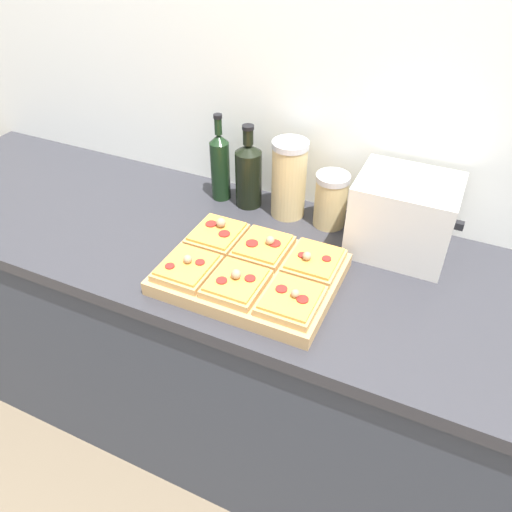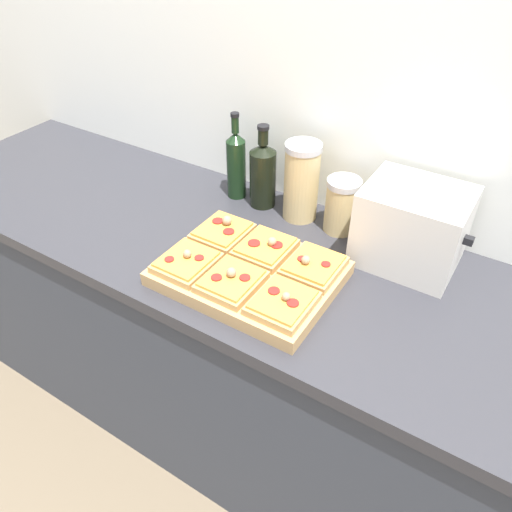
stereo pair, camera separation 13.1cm
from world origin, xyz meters
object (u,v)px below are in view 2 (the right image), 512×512
object	(u,v)px
olive_oil_bottle	(236,164)
grain_jar_short	(342,205)
grain_jar_tall	(301,182)
wine_bottle	(263,174)
cutting_board	(250,274)
toaster_oven	(412,227)

from	to	relation	value
olive_oil_bottle	grain_jar_short	world-z (taller)	olive_oil_bottle
grain_jar_tall	olive_oil_bottle	bearing A→B (deg)	-180.00
wine_bottle	grain_jar_short	size ratio (longest dim) A/B	1.60
grain_jar_tall	grain_jar_short	distance (m)	0.14
olive_oil_bottle	grain_jar_short	size ratio (longest dim) A/B	1.70
wine_bottle	grain_jar_tall	world-z (taller)	wine_bottle
cutting_board	grain_jar_tall	bearing A→B (deg)	95.79
grain_jar_short	toaster_oven	bearing A→B (deg)	-10.05
grain_jar_tall	toaster_oven	size ratio (longest dim) A/B	0.84
cutting_board	grain_jar_tall	size ratio (longest dim) A/B	1.84
grain_jar_tall	grain_jar_short	size ratio (longest dim) A/B	1.45
grain_jar_short	toaster_oven	size ratio (longest dim) A/B	0.58
cutting_board	grain_jar_short	xyz separation A→B (m)	(0.10, 0.34, 0.07)
wine_bottle	toaster_oven	xyz separation A→B (m)	(0.49, -0.04, 0.00)
toaster_oven	grain_jar_tall	bearing A→B (deg)	173.77
olive_oil_bottle	wine_bottle	xyz separation A→B (m)	(0.10, -0.00, -0.01)
wine_bottle	grain_jar_tall	xyz separation A→B (m)	(0.14, 0.00, 0.01)
wine_bottle	toaster_oven	bearing A→B (deg)	-4.51
wine_bottle	toaster_oven	distance (m)	0.49
olive_oil_bottle	grain_jar_short	bearing A→B (deg)	0.00
wine_bottle	grain_jar_tall	distance (m)	0.14
toaster_oven	wine_bottle	bearing A→B (deg)	175.49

